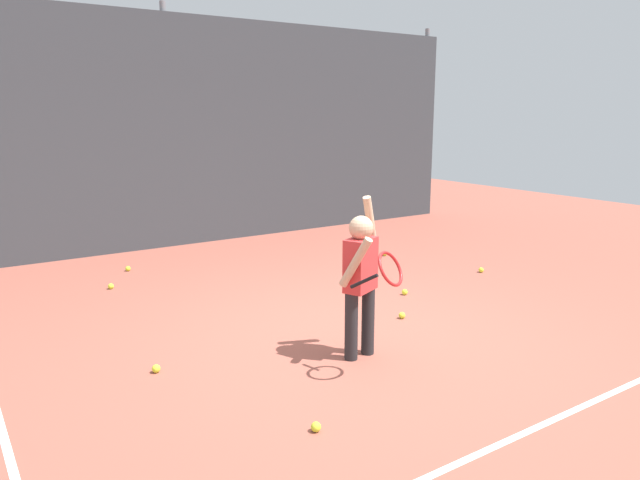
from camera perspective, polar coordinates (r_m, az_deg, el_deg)
ground_plane at (r=5.54m, az=3.50°, el=-9.23°), size 20.00×20.00×0.00m
court_line_baseline at (r=4.31m, az=20.05°, el=-16.57°), size 9.00×0.05×0.00m
back_fence_windscreen at (r=9.26m, az=-14.15°, el=9.93°), size 10.70×0.08×3.43m
fence_post_1 at (r=9.31m, az=-14.30°, el=10.40°), size 0.09×0.09×3.58m
fence_post_2 at (r=12.10m, az=9.98°, el=10.91°), size 0.09×0.09×3.58m
tennis_player at (r=4.87m, az=4.03°, el=-3.27°), size 0.53×0.77×1.35m
tennis_ball_0 at (r=7.92m, az=15.22°, el=-2.79°), size 0.07×0.07×0.07m
tennis_ball_1 at (r=8.10m, az=-17.97°, el=-2.63°), size 0.07×0.07×0.07m
tennis_ball_2 at (r=4.98m, az=-15.47°, el=-11.82°), size 0.07×0.07×0.07m
tennis_ball_3 at (r=8.28m, az=4.49°, el=-1.75°), size 0.07×0.07×0.07m
tennis_ball_4 at (r=6.79m, az=8.14°, el=-4.97°), size 0.07×0.07×0.07m
tennis_ball_5 at (r=8.56m, az=6.23°, el=-1.31°), size 0.07×0.07×0.07m
tennis_ball_6 at (r=7.36m, az=-19.45°, el=-4.21°), size 0.07×0.07×0.07m
tennis_ball_7 at (r=4.01m, az=-0.39°, el=-17.51°), size 0.07×0.07×0.07m
tennis_ball_8 at (r=6.03m, az=7.88°, el=-7.18°), size 0.07×0.07×0.07m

